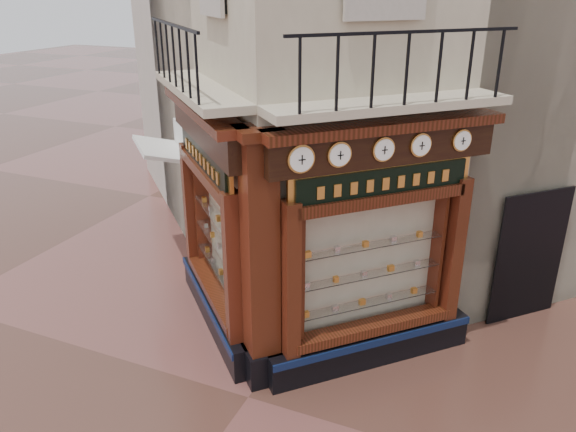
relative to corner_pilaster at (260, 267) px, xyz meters
The scene contains 13 objects.
ground 2.01m from the corner_pilaster, 90.00° to the right, with size 80.00×80.00×0.00m, color #4F2F25.
shopfront_left 1.77m from the corner_pilaster, 142.77° to the left, with size 2.86×2.86×3.98m.
shopfront_right 1.77m from the corner_pilaster, 37.23° to the left, with size 2.86×2.86×3.98m.
corner_pilaster is the anchor object (origin of this frame).
balcony 2.47m from the corner_pilaster, 90.00° to the left, with size 5.94×2.97×1.03m.
clock_a 1.78m from the corner_pilaster, ahead, with size 0.30×0.30×0.38m.
clock_b 1.99m from the corner_pilaster, 21.47° to the left, with size 0.28×0.28×0.35m.
clock_c 2.39m from the corner_pilaster, 30.46° to the left, with size 0.28×0.28×0.34m.
clock_d 2.83m from the corner_pilaster, 34.21° to the left, with size 0.28×0.28×0.34m.
clock_e 3.40m from the corner_pilaster, 36.72° to the left, with size 0.26×0.26×0.32m.
awning 5.11m from the corner_pilaster, 141.07° to the left, with size 1.72×1.03×0.08m, color white, non-canonical shape.
signboard_left 2.12m from the corner_pilaster, 145.25° to the left, with size 2.15×2.15×0.57m.
signboard_right 2.12m from the corner_pilaster, 34.75° to the left, with size 2.10×2.10×0.56m.
Camera 1 is at (3.17, -5.90, 5.69)m, focal length 35.00 mm.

